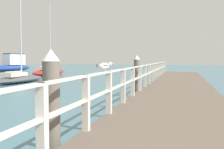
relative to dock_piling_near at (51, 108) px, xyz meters
The scene contains 8 objects.
pier_deck 10.34m from the dock_piling_near, 79.62° to the left, with size 3.12×27.07×0.47m, color brown.
pier_railing 10.15m from the dock_piling_near, 87.85° to the left, with size 0.12×25.59×1.01m.
dock_piling_near is the anchor object (origin of this frame).
dock_piling_far 8.59m from the dock_piling_near, 90.00° to the left, with size 0.29×0.29×1.93m.
seagull_foreground 1.95m from the dock_piling_near, 77.92° to the left, with size 0.28×0.43×0.21m.
boat_0 36.28m from the dock_piling_near, 125.45° to the left, with size 3.71×7.59×2.51m.
boat_1 16.88m from the dock_piling_near, 124.84° to the left, with size 1.77×5.74×7.77m.
boat_5 25.15m from the dock_piling_near, 117.44° to the left, with size 2.08×6.06×7.56m.
Camera 1 is at (0.20, -0.65, 1.78)m, focal length 44.21 mm.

